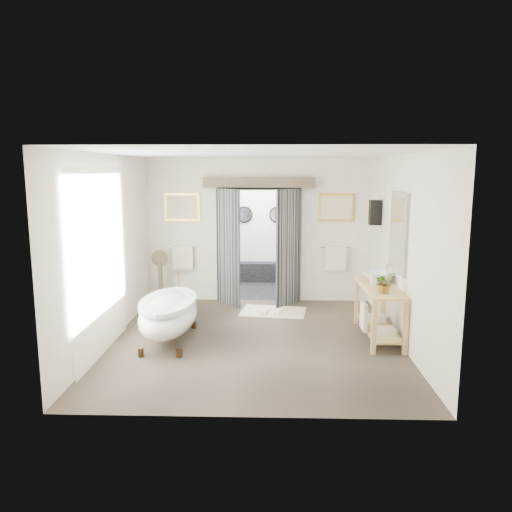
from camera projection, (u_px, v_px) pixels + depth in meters
The scene contains 13 objects.
ground_plane at pixel (255, 340), 7.88m from camera, with size 5.00×5.00×0.00m, color brown.
room_shell at pixel (252, 224), 7.45m from camera, with size 4.52×5.02×2.91m.
shower_room at pixel (260, 246), 11.66m from camera, with size 2.22×2.01×2.51m.
back_wall_dressing at pixel (259, 226), 9.90m from camera, with size 3.82×0.73×2.52m.
clawfoot_tub at pixel (169, 314), 7.76m from camera, with size 0.85×1.89×0.92m.
vanity at pixel (378, 307), 7.91m from camera, with size 0.57×1.60×0.85m.
pedestal_mirror at pixel (161, 282), 9.83m from camera, with size 0.33×0.21×1.12m.
rug at pixel (273, 311), 9.46m from camera, with size 1.20×0.80×0.01m, color beige.
slippers at pixel (271, 312), 9.33m from camera, with size 0.42×0.29×0.05m.
basin at pixel (377, 277), 8.10m from camera, with size 0.49×0.49×0.17m, color white.
plant at pixel (385, 283), 7.36m from camera, with size 0.29×0.26×0.33m, color gray.
soap_bottle_a at pixel (373, 279), 7.90m from camera, with size 0.09×0.09×0.20m, color gray.
soap_bottle_b at pixel (372, 273), 8.48m from camera, with size 0.13×0.13×0.16m, color gray.
Camera 1 is at (0.25, -7.54, 2.64)m, focal length 35.00 mm.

